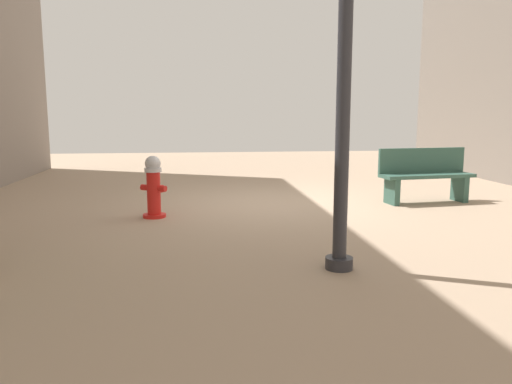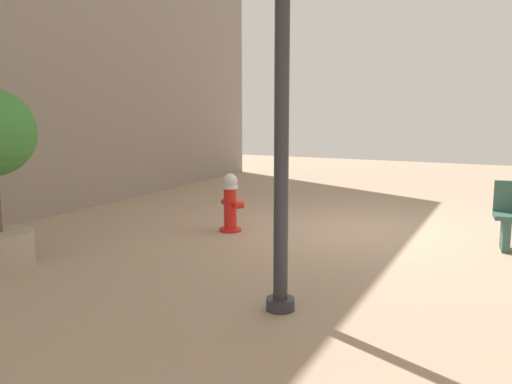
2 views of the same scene
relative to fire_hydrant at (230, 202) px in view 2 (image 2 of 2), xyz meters
name	(u,v)px [view 2 (image 2 of 2)]	position (x,y,z in m)	size (l,w,h in m)	color
ground_plane	(368,231)	(-1.98, -0.95, -0.47)	(23.40, 23.40, 0.00)	tan
fire_hydrant	(230,202)	(0.00, 0.00, 0.00)	(0.41, 0.40, 0.93)	red
street_lamp	(282,53)	(-2.05, 2.80, 1.99)	(0.36, 0.36, 3.96)	#2D2D33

